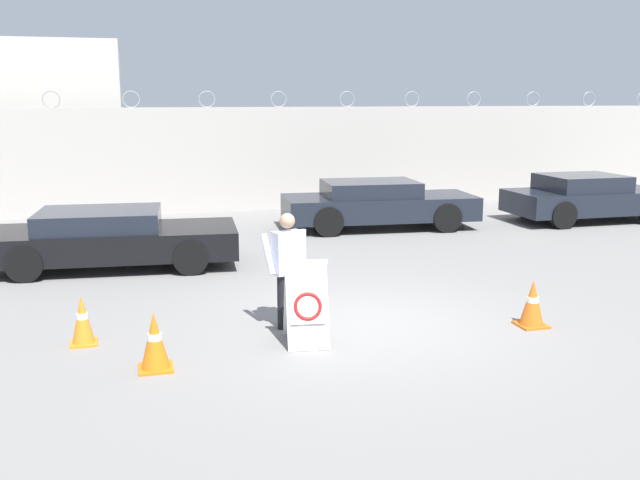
{
  "coord_description": "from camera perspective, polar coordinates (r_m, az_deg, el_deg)",
  "views": [
    {
      "loc": [
        -3.26,
        -9.47,
        3.26
      ],
      "look_at": [
        -0.17,
        2.06,
        0.86
      ],
      "focal_mm": 40.0,
      "sensor_mm": 36.0,
      "label": 1
    }
  ],
  "objects": [
    {
      "name": "traffic_cone_near",
      "position": [
        8.94,
        -13.09,
        -7.9
      ],
      "size": [
        0.41,
        0.41,
        0.72
      ],
      "color": "orange",
      "rests_on": "ground_plane"
    },
    {
      "name": "building_block",
      "position": [
        26.26,
        -22.54,
        8.79
      ],
      "size": [
        6.34,
        7.45,
        4.94
      ],
      "color": "beige",
      "rests_on": "ground_plane"
    },
    {
      "name": "parked_car_front_coupe",
      "position": [
        14.37,
        -16.42,
        0.18
      ],
      "size": [
        4.85,
        2.27,
        1.13
      ],
      "rotation": [
        0.0,
        0.0,
        -0.08
      ],
      "color": "black",
      "rests_on": "ground_plane"
    },
    {
      "name": "traffic_cone_far",
      "position": [
        10.76,
        16.64,
        -4.88
      ],
      "size": [
        0.41,
        0.41,
        0.69
      ],
      "color": "orange",
      "rests_on": "ground_plane"
    },
    {
      "name": "security_guard",
      "position": [
        10.11,
        -2.62,
        -2.04
      ],
      "size": [
        0.66,
        0.35,
        1.67
      ],
      "rotation": [
        0.0,
        0.0,
        -2.82
      ],
      "color": "black",
      "rests_on": "ground_plane"
    },
    {
      "name": "barricade_sign",
      "position": [
        9.56,
        -1.12,
        -5.02
      ],
      "size": [
        0.64,
        0.81,
        1.14
      ],
      "rotation": [
        0.0,
        0.0,
        -0.12
      ],
      "color": "white",
      "rests_on": "ground_plane"
    },
    {
      "name": "parked_car_far_side",
      "position": [
        20.29,
        20.51,
        3.21
      ],
      "size": [
        4.22,
        1.97,
        1.24
      ],
      "rotation": [
        0.0,
        0.0,
        0.0
      ],
      "color": "black",
      "rests_on": "ground_plane"
    },
    {
      "name": "parked_car_rear_sedan",
      "position": [
        17.99,
        4.62,
        2.92
      ],
      "size": [
        4.9,
        2.2,
        1.2
      ],
      "rotation": [
        0.0,
        0.0,
        -0.08
      ],
      "color": "black",
      "rests_on": "ground_plane"
    },
    {
      "name": "ground_plane",
      "position": [
        10.53,
        3.8,
        -6.7
      ],
      "size": [
        90.0,
        90.0,
        0.0
      ],
      "primitive_type": "plane",
      "color": "gray"
    },
    {
      "name": "traffic_cone_mid",
      "position": [
        10.09,
        -18.47,
        -6.1
      ],
      "size": [
        0.35,
        0.35,
        0.68
      ],
      "color": "orange",
      "rests_on": "ground_plane"
    },
    {
      "name": "perimeter_wall",
      "position": [
        20.95,
        -6.06,
        6.47
      ],
      "size": [
        36.0,
        0.3,
        3.43
      ],
      "color": "#ADA8A0",
      "rests_on": "ground_plane"
    }
  ]
}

